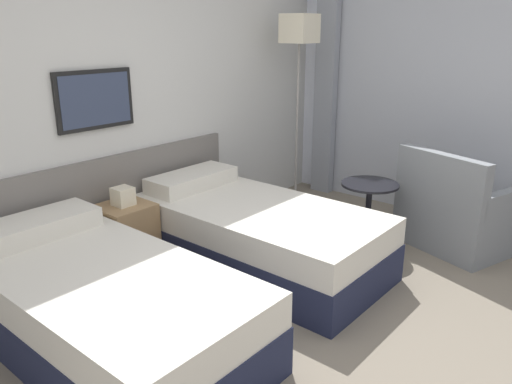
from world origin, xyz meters
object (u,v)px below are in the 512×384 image
Objects in this scene: armchair at (457,216)px; bed_near_window at (257,234)px; nightstand at (126,235)px; bed_near_door at (104,306)px; floor_lamp at (299,40)px; side_table at (369,202)px.

bed_near_window is at bearing 70.06° from armchair.
bed_near_door is at bearing -133.27° from nightstand.
bed_near_door is 1.02× the size of floor_lamp.
bed_near_door is 2.35m from side_table.
nightstand is at bearing 46.73° from bed_near_door.
armchair is (0.02, -1.69, -1.42)m from floor_lamp.
floor_lamp is 2.21m from armchair.
nightstand is 2.02m from side_table.
nightstand is 1.17× the size of side_table.
bed_near_window is 2.07m from floor_lamp.
armchair is (2.09, -1.82, 0.01)m from nightstand.
nightstand reaches higher than bed_near_window.
armchair is at bearing -21.21° from bed_near_door.
bed_near_window is at bearing -155.96° from floor_lamp.
nightstand is 2.77m from armchair.
bed_near_door is at bearing 86.82° from armchair.
armchair reaches higher than bed_near_window.
nightstand reaches higher than bed_near_door.
floor_lamp is at bearing 18.68° from armchair.
side_table is (0.90, -0.49, 0.14)m from bed_near_window.
bed_near_door is 2.97× the size of nightstand.
floor_lamp is (1.37, 0.61, 1.44)m from bed_near_window.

